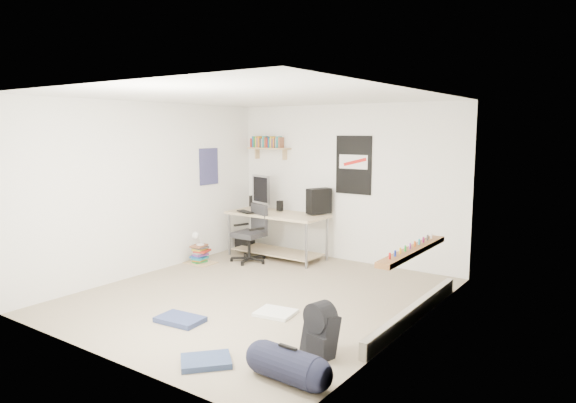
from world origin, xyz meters
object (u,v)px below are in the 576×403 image
Objects in this scene: desk at (277,236)px; book_stack at (200,254)px; duffel_bag at (288,366)px; backpack at (320,334)px; office_chair at (249,232)px.

book_stack is at bearing -109.64° from desk.
desk is 2.92× the size of duffel_bag.
desk reaches higher than backpack.
office_chair is 0.84m from book_stack.
desk is at bearing 51.85° from book_stack.
duffel_bag is at bearing -35.18° from book_stack.
desk is 1.28m from book_stack.
office_chair is at bearing 43.06° from book_stack.
desk is 4.13× the size of backpack.
office_chair is at bearing 136.40° from duffel_bag.
duffel_bag is at bearing -71.15° from backpack.
desk is at bearing 84.01° from office_chair.
duffel_bag is (2.58, -3.36, -0.22)m from desk.
desk is 4.25m from duffel_bag.
office_chair reaches higher than duffel_bag.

